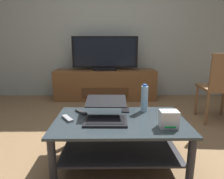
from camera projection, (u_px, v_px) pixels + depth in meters
ground_plane at (108, 159)px, 1.82m from camera, size 7.68×7.68×0.00m
back_wall at (109, 24)px, 3.74m from camera, size 6.40×0.12×2.80m
coffee_table at (120, 133)px, 1.72m from camera, size 1.14×0.68×0.41m
media_cabinet at (105, 85)px, 3.70m from camera, size 1.88×0.44×0.56m
television at (105, 54)px, 3.54m from camera, size 1.19×0.20×0.61m
dining_chair at (221, 84)px, 2.54m from camera, size 0.47×0.47×0.93m
laptop at (106, 112)px, 1.68m from camera, size 0.37×0.40×0.17m
router_box at (169, 119)px, 1.52m from camera, size 0.14×0.10×0.14m
water_bottle_near at (144, 99)px, 1.87m from camera, size 0.07×0.07×0.27m
cell_phone at (126, 110)px, 1.92m from camera, size 0.08×0.15×0.01m
tv_remote at (81, 112)px, 1.85m from camera, size 0.13×0.16×0.02m
soundbar_remote at (67, 118)px, 1.69m from camera, size 0.12×0.16×0.02m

